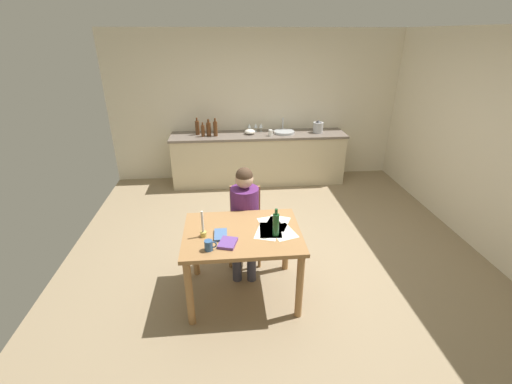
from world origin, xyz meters
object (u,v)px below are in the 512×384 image
(chair_at_table, at_px, (245,220))
(sink_unit, at_px, (284,132))
(dining_table, at_px, (242,242))
(wine_glass_near_sink, at_px, (261,126))
(wine_glass_by_kettle, at_px, (256,126))
(stovetop_kettle, at_px, (318,127))
(person_seated, at_px, (245,213))
(book_magazine, at_px, (221,235))
(wine_glass_back_left, at_px, (249,126))
(wine_bottle_on_table, at_px, (276,224))
(coffee_mug, at_px, (209,245))
(candlestick, at_px, (203,230))
(bottle_oil, at_px, (197,127))
(bottle_vinegar, at_px, (203,131))
(book_cookery, at_px, (228,243))
(bottle_sauce, at_px, (215,128))
(bottle_wine_red, at_px, (209,129))
(mixing_bowl, at_px, (250,132))
(teacup_on_counter, at_px, (271,133))

(chair_at_table, bearing_deg, sink_unit, 70.04)
(dining_table, distance_m, wine_glass_near_sink, 3.21)
(chair_at_table, distance_m, wine_glass_by_kettle, 2.55)
(stovetop_kettle, bearing_deg, person_seated, -120.64)
(book_magazine, xyz_separation_m, wine_glass_back_left, (0.52, 3.21, 0.24))
(sink_unit, relative_size, wine_glass_back_left, 2.34)
(wine_bottle_on_table, relative_size, wine_glass_back_left, 1.83)
(coffee_mug, relative_size, candlestick, 0.41)
(wine_bottle_on_table, xyz_separation_m, bottle_oil, (-0.92, 3.14, 0.15))
(bottle_vinegar, relative_size, wine_glass_by_kettle, 1.57)
(sink_unit, xyz_separation_m, wine_glass_back_left, (-0.61, 0.15, 0.09))
(book_cookery, relative_size, bottle_vinegar, 0.78)
(wine_bottle_on_table, bearing_deg, bottle_sauce, 101.29)
(person_seated, distance_m, book_magazine, 0.65)
(bottle_oil, bearing_deg, book_cookery, -81.97)
(bottle_sauce, height_order, wine_glass_back_left, bottle_sauce)
(coffee_mug, xyz_separation_m, book_magazine, (0.10, 0.22, -0.04))
(bottle_oil, relative_size, wine_glass_near_sink, 1.92)
(book_magazine, distance_m, book_cookery, 0.16)
(wine_glass_near_sink, distance_m, wine_glass_by_kettle, 0.10)
(wine_glass_near_sink, bearing_deg, wine_bottle_on_table, -93.62)
(chair_at_table, bearing_deg, book_magazine, -110.64)
(book_cookery, distance_m, bottle_wine_red, 3.18)
(book_magazine, distance_m, mixing_bowl, 3.11)
(candlestick, bearing_deg, bottle_sauce, 88.43)
(bottle_vinegar, bearing_deg, bottle_wine_red, 18.01)
(dining_table, distance_m, teacup_on_counter, 2.94)
(coffee_mug, relative_size, sink_unit, 0.31)
(teacup_on_counter, bearing_deg, wine_glass_by_kettle, 127.42)
(bottle_vinegar, bearing_deg, mixing_bowl, 5.62)
(bottle_wine_red, bearing_deg, mixing_bowl, 3.84)
(candlestick, height_order, wine_glass_near_sink, wine_glass_near_sink)
(candlestick, distance_m, book_cookery, 0.28)
(dining_table, relative_size, mixing_bowl, 6.15)
(chair_at_table, relative_size, person_seated, 0.74)
(dining_table, height_order, bottle_oil, bottle_oil)
(mixing_bowl, distance_m, stovetop_kettle, 1.21)
(book_cookery, height_order, bottle_sauce, bottle_sauce)
(chair_at_table, distance_m, bottle_wine_red, 2.39)
(book_magazine, xyz_separation_m, bottle_wine_red, (-0.20, 3.01, 0.25))
(chair_at_table, distance_m, book_cookery, 0.94)
(candlestick, xyz_separation_m, bottle_oil, (-0.23, 3.10, 0.19))
(person_seated, relative_size, book_magazine, 5.79)
(bottle_sauce, height_order, teacup_on_counter, bottle_sauce)
(bottle_oil, distance_m, wine_glass_by_kettle, 1.03)
(sink_unit, bearing_deg, chair_at_table, -109.96)
(bottle_vinegar, distance_m, bottle_sauce, 0.21)
(sink_unit, relative_size, bottle_vinegar, 1.48)
(candlestick, distance_m, bottle_sauce, 2.99)
(candlestick, xyz_separation_m, sink_unit, (1.29, 3.05, 0.09))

